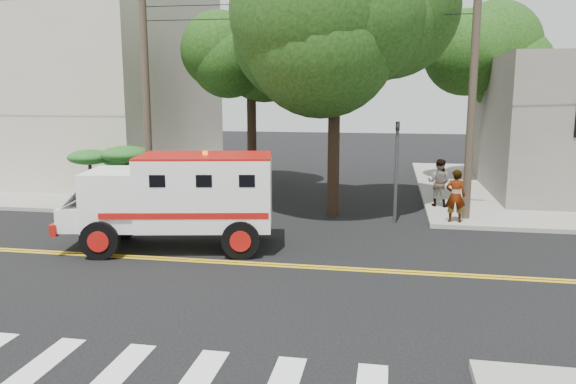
# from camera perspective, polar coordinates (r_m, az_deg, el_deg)

# --- Properties ---
(ground) EXTENTS (100.00, 100.00, 0.00)m
(ground) POSITION_cam_1_polar(r_m,az_deg,el_deg) (15.40, -3.55, -7.30)
(ground) COLOR black
(ground) RESTS_ON ground
(sidewalk_nw) EXTENTS (17.00, 17.00, 0.15)m
(sidewalk_nw) POSITION_cam_1_polar(r_m,az_deg,el_deg) (32.89, -21.03, 1.55)
(sidewalk_nw) COLOR gray
(sidewalk_nw) RESTS_ON ground
(building_left) EXTENTS (16.00, 14.00, 10.00)m
(building_left) POSITION_cam_1_polar(r_m,az_deg,el_deg) (34.92, -23.13, 10.25)
(building_left) COLOR #B8AB97
(building_left) RESTS_ON sidewalk_nw
(utility_pole_left) EXTENTS (0.28, 0.28, 9.00)m
(utility_pole_left) POSITION_cam_1_polar(r_m,az_deg,el_deg) (22.23, -14.20, 9.56)
(utility_pole_left) COLOR #382D23
(utility_pole_left) RESTS_ON ground
(utility_pole_right) EXTENTS (0.28, 0.28, 9.00)m
(utility_pole_right) POSITION_cam_1_polar(r_m,az_deg,el_deg) (20.63, 18.22, 9.34)
(utility_pole_right) COLOR #382D23
(utility_pole_right) RESTS_ON ground
(tree_main) EXTENTS (6.08, 5.70, 9.85)m
(tree_main) POSITION_cam_1_polar(r_m,az_deg,el_deg) (20.69, 6.03, 17.29)
(tree_main) COLOR black
(tree_main) RESTS_ON ground
(tree_left) EXTENTS (4.48, 4.20, 7.70)m
(tree_left) POSITION_cam_1_polar(r_m,az_deg,el_deg) (26.80, -3.21, 12.54)
(tree_left) COLOR black
(tree_left) RESTS_ON ground
(tree_right) EXTENTS (4.80, 4.50, 8.20)m
(tree_right) POSITION_cam_1_polar(r_m,az_deg,el_deg) (30.52, 20.80, 12.30)
(tree_right) COLOR black
(tree_right) RESTS_ON ground
(traffic_signal) EXTENTS (0.15, 0.18, 3.60)m
(traffic_signal) POSITION_cam_1_polar(r_m,az_deg,el_deg) (20.00, 10.97, 3.12)
(traffic_signal) COLOR #3F3F42
(traffic_signal) RESTS_ON ground
(accessibility_sign) EXTENTS (0.45, 0.10, 2.02)m
(accessibility_sign) POSITION_cam_1_polar(r_m,az_deg,el_deg) (22.87, -15.05, 1.65)
(accessibility_sign) COLOR #3F3F42
(accessibility_sign) RESTS_ON ground
(palm_planter) EXTENTS (3.52, 2.63, 2.36)m
(palm_planter) POSITION_cam_1_polar(r_m,az_deg,el_deg) (23.78, -17.31, 2.53)
(palm_planter) COLOR #1E3314
(palm_planter) RESTS_ON sidewalk_nw
(armored_truck) EXTENTS (6.47, 3.42, 2.81)m
(armored_truck) POSITION_cam_1_polar(r_m,az_deg,el_deg) (16.84, -10.99, -0.36)
(armored_truck) COLOR white
(armored_truck) RESTS_ON ground
(pedestrian_a) EXTENTS (0.70, 0.49, 1.84)m
(pedestrian_a) POSITION_cam_1_polar(r_m,az_deg,el_deg) (20.20, 16.65, -0.37)
(pedestrian_a) COLOR gray
(pedestrian_a) RESTS_ON sidewalk_ne
(pedestrian_b) EXTENTS (1.10, 0.98, 1.87)m
(pedestrian_b) POSITION_cam_1_polar(r_m,az_deg,el_deg) (22.88, 15.08, 0.93)
(pedestrian_b) COLOR gray
(pedestrian_b) RESTS_ON sidewalk_ne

